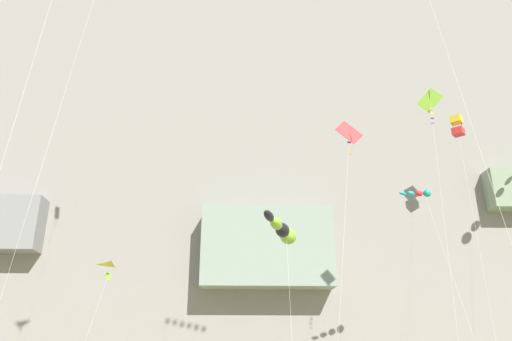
{
  "coord_description": "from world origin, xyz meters",
  "views": [
    {
      "loc": [
        -2.83,
        -2.96,
        3.86
      ],
      "look_at": [
        -1.99,
        20.12,
        12.71
      ],
      "focal_mm": 34.21,
      "sensor_mm": 36.0,
      "label": 1
    }
  ],
  "objects_px": {
    "kite_box_front_field": "(457,126)",
    "kite_diamond_low_right": "(431,109)",
    "kite_windsock_upper_mid": "(420,194)",
    "kite_delta_low_left": "(114,276)",
    "kite_diamond_mid_right": "(349,138)",
    "kite_windsock_high_right": "(283,231)"
  },
  "relations": [
    {
      "from": "kite_box_front_field",
      "to": "kite_diamond_low_right",
      "type": "relative_size",
      "value": 1.14
    },
    {
      "from": "kite_windsock_upper_mid",
      "to": "kite_delta_low_left",
      "type": "height_order",
      "value": "kite_windsock_upper_mid"
    },
    {
      "from": "kite_diamond_low_right",
      "to": "kite_delta_low_left",
      "type": "distance_m",
      "value": 28.07
    },
    {
      "from": "kite_diamond_low_right",
      "to": "kite_delta_low_left",
      "type": "height_order",
      "value": "kite_diamond_low_right"
    },
    {
      "from": "kite_diamond_mid_right",
      "to": "kite_box_front_field",
      "type": "height_order",
      "value": "kite_box_front_field"
    },
    {
      "from": "kite_diamond_low_right",
      "to": "kite_windsock_high_right",
      "type": "distance_m",
      "value": 16.27
    },
    {
      "from": "kite_box_front_field",
      "to": "kite_windsock_high_right",
      "type": "relative_size",
      "value": 2.3
    },
    {
      "from": "kite_delta_low_left",
      "to": "kite_diamond_low_right",
      "type": "bearing_deg",
      "value": -18.45
    },
    {
      "from": "kite_diamond_mid_right",
      "to": "kite_diamond_low_right",
      "type": "relative_size",
      "value": 0.86
    },
    {
      "from": "kite_diamond_low_right",
      "to": "kite_windsock_high_right",
      "type": "bearing_deg",
      "value": -160.64
    },
    {
      "from": "kite_diamond_mid_right",
      "to": "kite_box_front_field",
      "type": "relative_size",
      "value": 0.75
    },
    {
      "from": "kite_windsock_high_right",
      "to": "kite_box_front_field",
      "type": "bearing_deg",
      "value": 37.82
    },
    {
      "from": "kite_windsock_upper_mid",
      "to": "kite_windsock_high_right",
      "type": "distance_m",
      "value": 15.73
    },
    {
      "from": "kite_diamond_mid_right",
      "to": "kite_windsock_high_right",
      "type": "bearing_deg",
      "value": -149.46
    },
    {
      "from": "kite_diamond_mid_right",
      "to": "kite_delta_low_left",
      "type": "bearing_deg",
      "value": 152.38
    },
    {
      "from": "kite_diamond_mid_right",
      "to": "kite_delta_low_left",
      "type": "relative_size",
      "value": 1.93
    },
    {
      "from": "kite_diamond_low_right",
      "to": "kite_delta_low_left",
      "type": "bearing_deg",
      "value": 161.55
    },
    {
      "from": "kite_diamond_low_right",
      "to": "kite_windsock_high_right",
      "type": "relative_size",
      "value": 2.03
    },
    {
      "from": "kite_diamond_low_right",
      "to": "kite_box_front_field",
      "type": "bearing_deg",
      "value": 55.94
    },
    {
      "from": "kite_diamond_mid_right",
      "to": "kite_windsock_high_right",
      "type": "height_order",
      "value": "kite_diamond_mid_right"
    },
    {
      "from": "kite_windsock_upper_mid",
      "to": "kite_box_front_field",
      "type": "xyz_separation_m",
      "value": [
        6.88,
        5.8,
        9.01
      ]
    },
    {
      "from": "kite_windsock_upper_mid",
      "to": "kite_windsock_high_right",
      "type": "bearing_deg",
      "value": -143.59
    }
  ]
}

